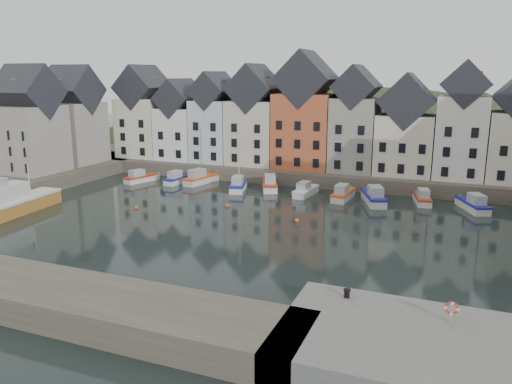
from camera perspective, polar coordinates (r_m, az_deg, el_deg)
The scene contains 20 objects.
ground at distance 53.82m, azimuth -3.04°, elevation -4.17°, with size 260.00×260.00×0.00m, color black.
far_quay at distance 80.98m, azimuth 5.90°, elevation 2.45°, with size 90.00×16.00×2.00m, color #4E483C.
near_quay at distance 30.54m, azimuth 20.34°, elevation -17.31°, with size 18.00×10.00×2.00m, color #60605E.
hillside at distance 110.21m, azimuth 9.44°, elevation -4.92°, with size 153.60×70.40×64.00m.
far_terrace at distance 77.14m, azimuth 7.93°, elevation 7.76°, with size 72.37×8.16×17.78m.
left_terrace at distance 83.59m, azimuth -22.14°, elevation 7.34°, with size 7.65×17.00×15.69m.
mooring_buoys at distance 60.06m, azimuth -4.37°, elevation -2.18°, with size 20.50×5.50×0.50m.
boat_a at distance 78.68m, azimuth -13.06°, elevation 1.59°, with size 3.31×5.98×2.19m.
boat_b at distance 76.78m, azimuth -8.94°, elevation 1.49°, with size 2.20×5.83×2.19m.
boat_c at distance 76.06m, azimuth -6.36°, elevation 1.54°, with size 3.32×6.85×2.52m.
boat_d at distance 71.19m, azimuth -2.04°, elevation 0.82°, with size 3.60×6.53×11.93m.
boat_e at distance 71.70m, azimuth 1.58°, elevation 0.89°, with size 4.39×6.83×2.51m.
boat_f at distance 68.38m, azimuth 5.68°, elevation 0.14°, with size 2.35×5.88×2.20m.
boat_g at distance 66.92m, azimuth 9.91°, elevation -0.25°, with size 2.22×6.23×2.36m.
boat_h at distance 65.69m, azimuth 13.32°, elevation -0.59°, with size 4.40×7.16×2.63m.
boat_i at distance 67.43m, azimuth 18.47°, elevation -0.68°, with size 2.89×5.95×2.19m.
boat_j at distance 66.08m, azimuth 23.58°, elevation -1.34°, with size 4.23×6.53×2.41m.
large_vessel at distance 65.69m, azimuth -25.70°, elevation -1.04°, with size 3.88×11.39×5.83m.
mooring_bollard at distance 33.54m, azimuth 10.35°, elevation -11.27°, with size 0.48×0.48×0.56m.
life_ring_post at distance 31.85m, azimuth 21.47°, elevation -12.32°, with size 0.80×0.17×1.30m.
Camera 1 is at (21.72, -46.53, 16.13)m, focal length 35.00 mm.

